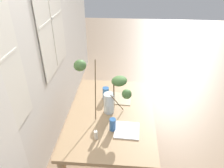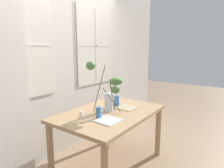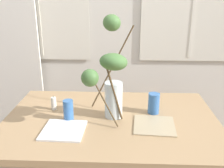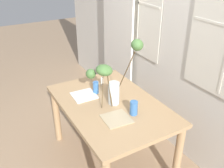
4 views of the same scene
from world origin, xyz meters
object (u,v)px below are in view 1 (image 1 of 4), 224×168
drinking_glass_blue_right (106,93)px  pillar_candle (96,135)px  vase_with_branches (108,90)px  plate_square_right (121,99)px  drinking_glass_blue_left (113,124)px  plate_square_left (127,130)px  dining_table (111,120)px

drinking_glass_blue_right → pillar_candle: drinking_glass_blue_right is taller
vase_with_branches → plate_square_right: bearing=-24.7°
drinking_glass_blue_left → plate_square_left: (-0.00, -0.15, -0.06)m
drinking_glass_blue_left → plate_square_right: (0.55, -0.06, -0.06)m
plate_square_right → pillar_candle: (-0.69, 0.21, 0.04)m
drinking_glass_blue_right → pillar_candle: 0.70m
drinking_glass_blue_right → plate_square_left: size_ratio=0.57×
dining_table → pillar_candle: bearing=163.9°
vase_with_branches → pillar_candle: 0.49m
plate_square_left → plate_square_right: (0.55, 0.09, -0.00)m
vase_with_branches → pillar_candle: vase_with_branches is taller
plate_square_right → pillar_candle: size_ratio=2.41×
vase_with_branches → drinking_glass_blue_right: size_ratio=4.69×
vase_with_branches → plate_square_right: vase_with_branches is taller
vase_with_branches → drinking_glass_blue_left: bearing=-166.0°
plate_square_left → vase_with_branches: bearing=37.6°
vase_with_branches → plate_square_left: bearing=-142.4°
dining_table → drinking_glass_blue_left: 0.33m
drinking_glass_blue_left → plate_square_left: drinking_glass_blue_left is taller
dining_table → drinking_glass_blue_left: size_ratio=10.25×
dining_table → drinking_glass_blue_right: 0.36m
drinking_glass_blue_left → plate_square_left: 0.16m
plate_square_left → pillar_candle: bearing=114.2°
plate_square_left → drinking_glass_blue_left: bearing=88.9°
dining_table → plate_square_left: 0.35m
dining_table → drinking_glass_blue_right: drinking_glass_blue_right is taller
dining_table → plate_square_left: size_ratio=5.64×
plate_square_left → plate_square_right: 0.56m
drinking_glass_blue_left → plate_square_right: drinking_glass_blue_left is taller
dining_table → vase_with_branches: vase_with_branches is taller
vase_with_branches → drinking_glass_blue_right: vase_with_branches is taller
drinking_glass_blue_left → dining_table: bearing=7.0°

